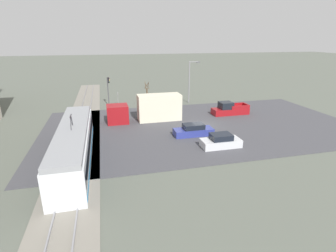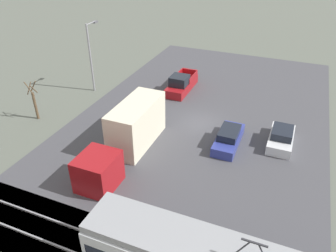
% 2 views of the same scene
% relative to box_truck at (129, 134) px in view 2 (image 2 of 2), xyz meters
% --- Properties ---
extents(ground_plane, '(320.00, 320.00, 0.00)m').
position_rel_box_truck_xyz_m(ground_plane, '(-3.79, -6.36, -1.75)').
color(ground_plane, '#565B51').
extents(road_surface, '(22.30, 40.72, 0.08)m').
position_rel_box_truck_xyz_m(road_surface, '(-3.79, -6.36, -1.71)').
color(road_surface, '#424247').
rests_on(road_surface, ground).
extents(box_truck, '(2.53, 10.21, 3.61)m').
position_rel_box_truck_xyz_m(box_truck, '(0.00, 0.00, 0.00)').
color(box_truck, maroon).
rests_on(box_truck, ground).
extents(pickup_truck, '(1.98, 5.52, 1.93)m').
position_rel_box_truck_xyz_m(pickup_truck, '(0.20, -12.36, -0.94)').
color(pickup_truck, maroon).
rests_on(pickup_truck, ground).
extents(sedan_car_0, '(1.76, 4.71, 1.41)m').
position_rel_box_truck_xyz_m(sedan_car_0, '(-7.08, -4.04, -1.09)').
color(sedan_car_0, navy).
rests_on(sedan_car_0, ground).
extents(sedan_car_1, '(1.89, 4.22, 1.43)m').
position_rel_box_truck_xyz_m(sedan_car_1, '(-11.09, -5.73, -1.08)').
color(sedan_car_1, silver).
rests_on(sedan_car_1, ground).
extents(street_tree, '(0.92, 0.77, 3.83)m').
position_rel_box_truck_xyz_m(street_tree, '(10.60, -1.45, -0.01)').
color(street_tree, brown).
rests_on(street_tree, ground).
extents(street_lamp_near_crossing, '(0.36, 1.95, 7.30)m').
position_rel_box_truck_xyz_m(street_lamp_near_crossing, '(9.15, -9.01, 2.51)').
color(street_lamp_near_crossing, gray).
rests_on(street_lamp_near_crossing, ground).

